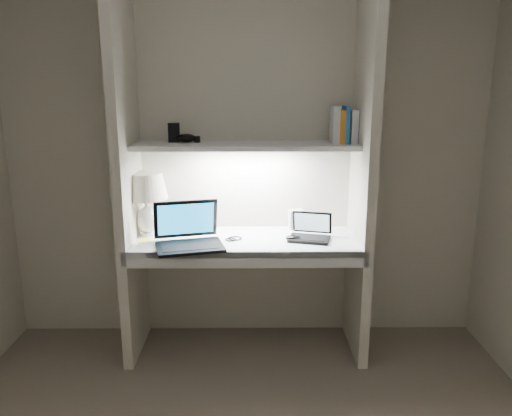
{
  "coord_description": "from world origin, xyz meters",
  "views": [
    {
      "loc": [
        0.04,
        -1.83,
        1.71
      ],
      "look_at": [
        0.06,
        1.05,
        1.01
      ],
      "focal_mm": 35.0,
      "sensor_mm": 36.0,
      "label": 1
    }
  ],
  "objects_px": {
    "laptop_netbook": "(310,233)",
    "book_row": "(348,126)",
    "laptop_main": "(188,236)",
    "speaker": "(296,219)",
    "table_lamp": "(146,193)"
  },
  "relations": [
    {
      "from": "laptop_netbook",
      "to": "book_row",
      "type": "bearing_deg",
      "value": 41.69
    },
    {
      "from": "laptop_main",
      "to": "laptop_netbook",
      "type": "bearing_deg",
      "value": -4.67
    },
    {
      "from": "laptop_netbook",
      "to": "speaker",
      "type": "xyz_separation_m",
      "value": [
        -0.07,
        0.24,
        0.03
      ]
    },
    {
      "from": "table_lamp",
      "to": "speaker",
      "type": "bearing_deg",
      "value": 8.61
    },
    {
      "from": "speaker",
      "to": "book_row",
      "type": "distance_m",
      "value": 0.72
    },
    {
      "from": "laptop_main",
      "to": "laptop_netbook",
      "type": "xyz_separation_m",
      "value": [
        0.76,
        0.13,
        -0.02
      ]
    },
    {
      "from": "book_row",
      "to": "laptop_netbook",
      "type": "bearing_deg",
      "value": -153.2
    },
    {
      "from": "table_lamp",
      "to": "laptop_main",
      "type": "relative_size",
      "value": 0.89
    },
    {
      "from": "laptop_netbook",
      "to": "book_row",
      "type": "relative_size",
      "value": 1.28
    },
    {
      "from": "speaker",
      "to": "laptop_netbook",
      "type": "bearing_deg",
      "value": -85.73
    },
    {
      "from": "table_lamp",
      "to": "laptop_main",
      "type": "bearing_deg",
      "value": -36.91
    },
    {
      "from": "laptop_main",
      "to": "speaker",
      "type": "height_order",
      "value": "laptop_main"
    },
    {
      "from": "laptop_main",
      "to": "speaker",
      "type": "bearing_deg",
      "value": 13.79
    },
    {
      "from": "laptop_netbook",
      "to": "table_lamp",
      "type": "bearing_deg",
      "value": -169.98
    },
    {
      "from": "laptop_netbook",
      "to": "speaker",
      "type": "relative_size",
      "value": 2.29
    }
  ]
}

